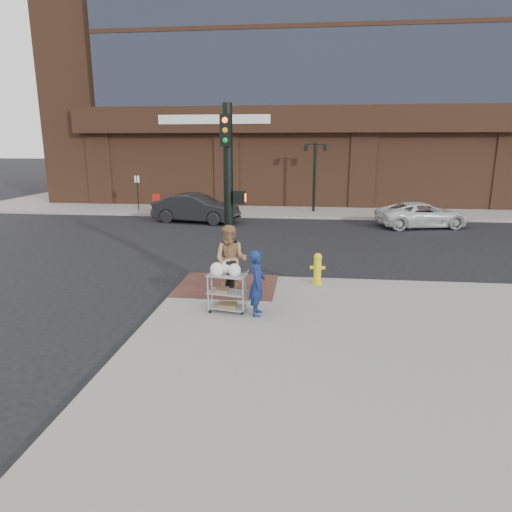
# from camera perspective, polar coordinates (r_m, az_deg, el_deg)

# --- Properties ---
(ground) EXTENTS (220.00, 220.00, 0.00)m
(ground) POSITION_cam_1_polar(r_m,az_deg,el_deg) (12.27, -1.60, -5.76)
(ground) COLOR black
(ground) RESTS_ON ground
(sidewalk_far) EXTENTS (65.00, 36.00, 0.15)m
(sidewalk_far) POSITION_cam_1_polar(r_m,az_deg,el_deg) (44.95, 20.63, 7.88)
(sidewalk_far) COLOR gray
(sidewalk_far) RESTS_ON ground
(brick_curb_ramp) EXTENTS (2.80, 2.40, 0.01)m
(brick_curb_ramp) POSITION_cam_1_polar(r_m,az_deg,el_deg) (13.15, -3.65, -3.70)
(brick_curb_ramp) COLOR #552C28
(brick_curb_ramp) RESTS_ON sidewalk_near
(bank_building) EXTENTS (42.00, 26.00, 28.00)m
(bank_building) POSITION_cam_1_polar(r_m,az_deg,el_deg) (43.73, 12.03, 26.91)
(bank_building) COLOR brown
(bank_building) RESTS_ON sidewalk_far
(lamp_post) EXTENTS (1.32, 0.22, 4.00)m
(lamp_post) POSITION_cam_1_polar(r_m,az_deg,el_deg) (27.48, 7.34, 10.67)
(lamp_post) COLOR black
(lamp_post) RESTS_ON sidewalk_far
(parking_sign) EXTENTS (0.05, 0.05, 2.20)m
(parking_sign) POSITION_cam_1_polar(r_m,az_deg,el_deg) (28.46, -14.57, 7.68)
(parking_sign) COLOR black
(parking_sign) RESTS_ON sidewalk_far
(traffic_signal_pole) EXTENTS (0.61, 0.51, 5.00)m
(traffic_signal_pole) POSITION_cam_1_polar(r_m,az_deg,el_deg) (12.46, -3.38, 7.91)
(traffic_signal_pole) COLOR black
(traffic_signal_pole) RESTS_ON sidewalk_near
(woman_blue) EXTENTS (0.38, 0.58, 1.58)m
(woman_blue) POSITION_cam_1_polar(r_m,az_deg,el_deg) (10.73, 0.15, -3.39)
(woman_blue) COLOR navy
(woman_blue) RESTS_ON sidewalk_near
(pedestrian_tan) EXTENTS (1.01, 0.85, 1.88)m
(pedestrian_tan) POSITION_cam_1_polar(r_m,az_deg,el_deg) (12.26, -3.16, -0.47)
(pedestrian_tan) COLOR #A6774E
(pedestrian_tan) RESTS_ON sidewalk_near
(sedan_dark) EXTENTS (4.80, 2.39, 1.51)m
(sedan_dark) POSITION_cam_1_polar(r_m,az_deg,el_deg) (24.64, -7.52, 5.95)
(sedan_dark) COLOR black
(sedan_dark) RESTS_ON ground
(minivan_white) EXTENTS (4.86, 3.03, 1.26)m
(minivan_white) POSITION_cam_1_polar(r_m,az_deg,el_deg) (24.46, 20.06, 4.86)
(minivan_white) COLOR silver
(minivan_white) RESTS_ON ground
(utility_cart) EXTENTS (0.98, 0.66, 1.25)m
(utility_cart) POSITION_cam_1_polar(r_m,az_deg,el_deg) (11.04, -3.65, -4.11)
(utility_cart) COLOR gray
(utility_cart) RESTS_ON sidewalk_near
(fire_hydrant) EXTENTS (0.43, 0.30, 0.92)m
(fire_hydrant) POSITION_cam_1_polar(r_m,az_deg,el_deg) (13.29, 7.70, -1.53)
(fire_hydrant) COLOR yellow
(fire_hydrant) RESTS_ON sidewalk_near
(newsbox_red) EXTENTS (0.56, 0.53, 1.06)m
(newsbox_red) POSITION_cam_1_polar(r_m,az_deg,el_deg) (27.93, -12.37, 6.51)
(newsbox_red) COLOR maroon
(newsbox_red) RESTS_ON sidewalk_far
(newsbox_blue) EXTENTS (0.49, 0.46, 0.95)m
(newsbox_blue) POSITION_cam_1_polar(r_m,az_deg,el_deg) (27.74, -7.30, 6.56)
(newsbox_blue) COLOR #1945A8
(newsbox_blue) RESTS_ON sidewalk_far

